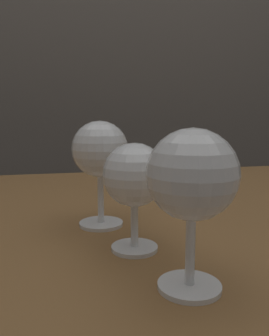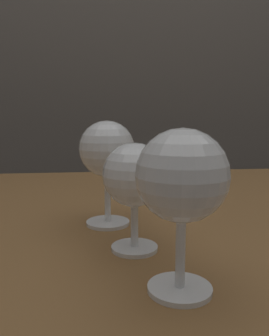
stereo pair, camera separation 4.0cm
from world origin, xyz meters
TOP-DOWN VIEW (x-y plane):
  - back_wall at (0.00, 0.95)m, footprint 5.00×0.08m
  - dining_table at (0.00, 0.00)m, footprint 1.13×0.80m
  - wine_glass_port at (-0.08, -0.29)m, footprint 0.08×0.08m
  - wine_glass_chardonnay at (-0.11, -0.19)m, footprint 0.08×0.08m
  - wine_glass_pinot at (-0.14, -0.08)m, footprint 0.08×0.08m

SIDE VIEW (x-z plane):
  - dining_table at x=0.00m, z-range 0.26..0.97m
  - wine_glass_chardonnay at x=-0.11m, z-range 0.74..0.87m
  - wine_glass_port at x=-0.08m, z-range 0.74..0.89m
  - wine_glass_pinot at x=-0.14m, z-range 0.74..0.90m
  - back_wall at x=0.00m, z-range 0.00..2.60m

